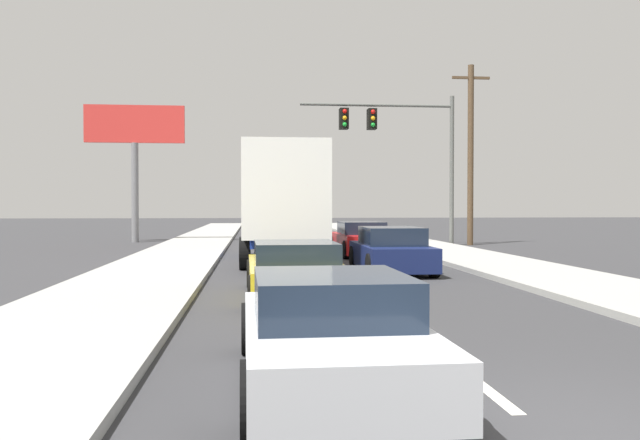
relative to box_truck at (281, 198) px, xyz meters
The scene contains 12 objects.
ground_plane 9.36m from the box_truck, 80.57° to the left, with size 140.00×140.00×0.00m, color #333335.
sidewalk_right 7.98m from the box_truck, 31.22° to the left, with size 3.12×80.00×0.14m, color #9E9E99.
sidewalk_left 5.76m from the box_truck, 132.07° to the left, with size 3.12×80.00×0.14m, color #9E9E99.
lane_markings 6.09m from the box_truck, 74.85° to the left, with size 0.14×52.00×0.01m.
box_truck is the anchor object (origin of this frame).
car_yellow 8.01m from the box_truck, 90.21° to the right, with size 2.00×4.48×1.13m.
car_silver 14.43m from the box_truck, 90.26° to the right, with size 1.90×4.18×1.16m.
car_red 4.72m from the box_truck, 45.18° to the left, with size 1.95×4.38×1.26m.
car_navy 4.52m from the box_truck, 45.78° to the right, with size 1.90×4.16×1.27m.
traffic_signal_mast 10.73m from the box_truck, 58.07° to the left, with size 7.22×0.69×6.99m.
utility_pole_mid 13.04m from the box_truck, 43.62° to the left, with size 1.80×0.28×8.48m.
roadside_billboard 15.03m from the box_truck, 118.07° to the left, with size 5.01×0.36×6.99m.
Camera 1 is at (-2.33, -5.00, 1.86)m, focal length 36.55 mm.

